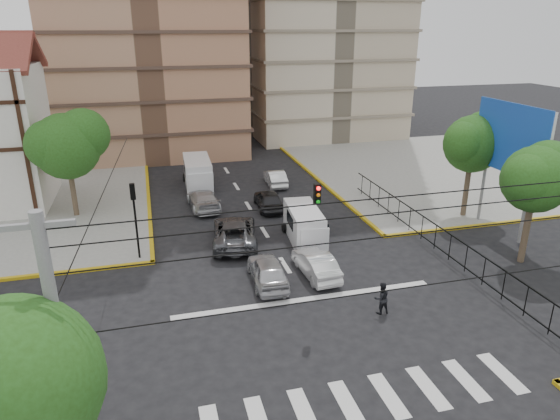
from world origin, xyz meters
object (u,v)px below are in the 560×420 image
object	(u,v)px
traffic_light_nw	(134,209)
van_right_lane	(305,226)
car_silver_front_left	(268,271)
car_white_front_right	(316,264)
van_left_lane	(198,174)
pedestrian_crosswalk	(381,298)

from	to	relation	value
traffic_light_nw	van_right_lane	world-z (taller)	traffic_light_nw
car_silver_front_left	car_white_front_right	world-z (taller)	car_silver_front_left
car_silver_front_left	car_white_front_right	xyz separation A→B (m)	(2.67, 0.16, -0.05)
van_right_lane	car_white_front_right	world-z (taller)	van_right_lane
van_right_lane	car_silver_front_left	distance (m)	5.81
van_left_lane	van_right_lane	bearing A→B (deg)	-65.63
van_right_lane	pedestrian_crosswalk	distance (m)	8.82
car_white_front_right	van_right_lane	bearing A→B (deg)	-103.68
van_right_lane	van_left_lane	distance (m)	13.61
traffic_light_nw	van_left_lane	world-z (taller)	traffic_light_nw
van_right_lane	traffic_light_nw	bearing A→B (deg)	-173.99
van_left_lane	pedestrian_crosswalk	size ratio (longest dim) A/B	3.39
traffic_light_nw	car_white_front_right	size ratio (longest dim) A/B	1.09
van_left_lane	car_white_front_right	bearing A→B (deg)	-73.63
pedestrian_crosswalk	car_white_front_right	bearing A→B (deg)	-71.72
traffic_light_nw	van_right_lane	bearing A→B (deg)	0.67
van_right_lane	car_silver_front_left	size ratio (longest dim) A/B	1.11
car_silver_front_left	car_white_front_right	bearing A→B (deg)	-173.98
van_left_lane	pedestrian_crosswalk	distance (m)	22.21
van_left_lane	car_silver_front_left	size ratio (longest dim) A/B	1.26
car_silver_front_left	van_right_lane	bearing A→B (deg)	-124.51
pedestrian_crosswalk	traffic_light_nw	bearing A→B (deg)	-42.13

